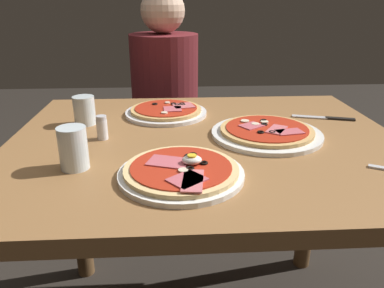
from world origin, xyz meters
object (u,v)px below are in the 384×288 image
object	(u,v)px
dining_table	(205,178)
water_glass_far	(85,112)
knife	(328,118)
diner_person	(166,121)
salt_shaker	(102,128)
pizza_across_left	(166,111)
pizza_foreground	(181,171)
water_glass_near	(74,151)
pizza_across_right	(267,132)

from	to	relation	value
dining_table	water_glass_far	xyz separation A→B (m)	(-0.36, 0.15, 0.16)
knife	diner_person	distance (m)	0.87
knife	salt_shaker	bearing A→B (deg)	-168.50
salt_shaker	pizza_across_left	bearing A→B (deg)	51.36
dining_table	pizza_across_left	distance (m)	0.29
pizza_foreground	knife	world-z (taller)	pizza_foreground
water_glass_near	diner_person	world-z (taller)	diner_person
pizza_across_right	water_glass_far	xyz separation A→B (m)	(-0.53, 0.14, 0.03)
dining_table	salt_shaker	size ratio (longest dim) A/B	16.26
water_glass_far	salt_shaker	distance (m)	0.15
water_glass_near	knife	size ratio (longest dim) A/B	0.51
pizza_foreground	water_glass_near	xyz separation A→B (m)	(-0.24, 0.06, 0.03)
pizza_across_right	water_glass_far	size ratio (longest dim) A/B	3.55
water_glass_near	knife	xyz separation A→B (m)	(0.73, 0.33, -0.04)
salt_shaker	diner_person	size ratio (longest dim) A/B	0.06
water_glass_far	knife	bearing A→B (deg)	0.55
pizza_foreground	pizza_across_right	size ratio (longest dim) A/B	0.89
water_glass_near	salt_shaker	size ratio (longest dim) A/B	1.48
pizza_across_right	pizza_foreground	bearing A→B (deg)	-135.89
pizza_across_right	water_glass_near	bearing A→B (deg)	-159.59
water_glass_far	knife	world-z (taller)	water_glass_far
dining_table	water_glass_far	world-z (taller)	water_glass_far
pizza_across_left	pizza_across_right	world-z (taller)	same
dining_table	salt_shaker	distance (m)	0.33
dining_table	pizza_foreground	world-z (taller)	pizza_foreground
pizza_across_right	water_glass_far	bearing A→B (deg)	165.55
knife	pizza_across_right	bearing A→B (deg)	-148.51
dining_table	pizza_across_right	world-z (taller)	pizza_across_right
pizza_across_right	diner_person	distance (m)	0.88
water_glass_far	pizza_across_right	bearing A→B (deg)	-14.45
pizza_foreground	water_glass_far	world-z (taller)	water_glass_far
dining_table	salt_shaker	xyz separation A→B (m)	(-0.29, 0.01, 0.16)
salt_shaker	water_glass_near	bearing A→B (deg)	-99.95
water_glass_far	dining_table	bearing A→B (deg)	-22.10
pizza_foreground	diner_person	world-z (taller)	diner_person
pizza_foreground	pizza_across_right	distance (m)	0.35
dining_table	pizza_across_left	size ratio (longest dim) A/B	4.03
water_glass_near	pizza_across_right	bearing A→B (deg)	20.41
water_glass_near	water_glass_far	size ratio (longest dim) A/B	1.13
dining_table	knife	size ratio (longest dim) A/B	5.66
pizza_foreground	knife	distance (m)	0.62
dining_table	knife	distance (m)	0.45
pizza_foreground	pizza_across_left	xyz separation A→B (m)	(-0.04, 0.46, -0.00)
pizza_foreground	water_glass_near	distance (m)	0.25
water_glass_near	pizza_across_left	bearing A→B (deg)	62.87
dining_table	pizza_across_right	size ratio (longest dim) A/B	3.51
knife	pizza_across_left	bearing A→B (deg)	171.58
pizza_across_right	diner_person	world-z (taller)	diner_person
pizza_across_right	diner_person	size ratio (longest dim) A/B	0.26
dining_table	water_glass_far	distance (m)	0.42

